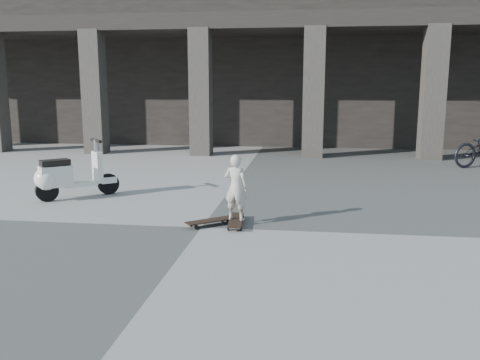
# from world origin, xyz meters

# --- Properties ---
(ground) EXTENTS (90.00, 90.00, 0.00)m
(ground) POSITION_xyz_m (0.00, 0.00, 0.00)
(ground) COLOR #474745
(ground) RESTS_ON ground
(colonnade) EXTENTS (28.00, 8.82, 6.00)m
(colonnade) POSITION_xyz_m (-0.00, 13.77, 3.03)
(colonnade) COLOR black
(colonnade) RESTS_ON ground
(longboard) EXTENTS (0.28, 0.94, 0.09)m
(longboard) POSITION_xyz_m (0.52, 0.23, 0.07)
(longboard) COLOR black
(longboard) RESTS_ON ground
(skateboard_spare) EXTENTS (0.77, 0.67, 0.10)m
(skateboard_spare) POSITION_xyz_m (0.12, 0.12, 0.07)
(skateboard_spare) COLOR black
(skateboard_spare) RESTS_ON ground
(child) EXTENTS (0.43, 0.33, 1.06)m
(child) POSITION_xyz_m (0.52, 0.23, 0.62)
(child) COLOR #B8B2A6
(child) RESTS_ON longboard
(scooter) EXTENTS (1.34, 1.23, 1.16)m
(scooter) POSITION_xyz_m (-3.11, 1.64, 0.46)
(scooter) COLOR black
(scooter) RESTS_ON ground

